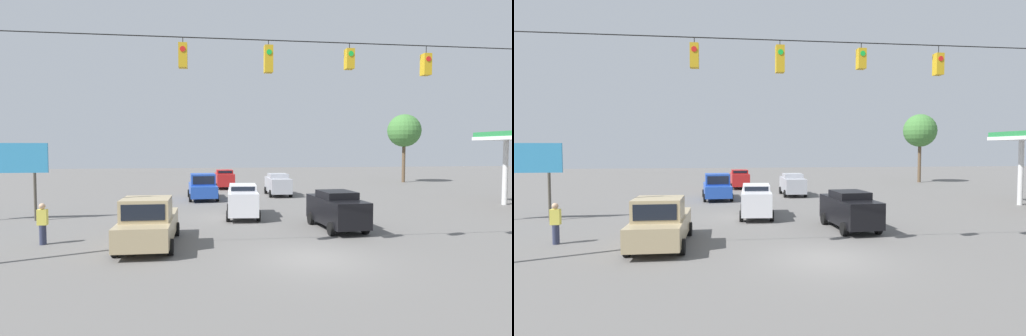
{
  "view_description": "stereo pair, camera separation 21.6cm",
  "coord_description": "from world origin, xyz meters",
  "views": [
    {
      "loc": [
        4.07,
        14.4,
        4.17
      ],
      "look_at": [
        0.51,
        -12.64,
        2.8
      ],
      "focal_mm": 28.0,
      "sensor_mm": 36.0,
      "label": 1
    },
    {
      "loc": [
        3.85,
        14.43,
        4.17
      ],
      "look_at": [
        0.51,
        -12.64,
        2.8
      ],
      "focal_mm": 28.0,
      "sensor_mm": 36.0,
      "label": 2
    }
  ],
  "objects": [
    {
      "name": "pickup_truck_blue_withflow_far",
      "position": [
        4.17,
        -18.15,
        0.98
      ],
      "size": [
        2.55,
        5.24,
        2.12
      ],
      "color": "#234CB2",
      "rests_on": "ground_plane"
    },
    {
      "name": "roadside_billboard",
      "position": [
        15.39,
        -9.79,
        3.33
      ],
      "size": [
        4.96,
        0.16,
        4.45
      ],
      "color": "#4C473D",
      "rests_on": "ground_plane"
    },
    {
      "name": "traffic_cone_third",
      "position": [
        7.34,
        -7.73,
        0.29
      ],
      "size": [
        0.4,
        0.4,
        0.57
      ],
      "primitive_type": "cone",
      "color": "orange",
      "rests_on": "ground_plane"
    },
    {
      "name": "sedan_silver_oncoming_deep",
      "position": [
        -2.4,
        -20.03,
        1.0
      ],
      "size": [
        2.0,
        4.41,
        1.92
      ],
      "color": "#A8AAB2",
      "rests_on": "ground_plane"
    },
    {
      "name": "sedan_white_withflow_mid",
      "position": [
        1.75,
        -9.36,
        1.04
      ],
      "size": [
        2.19,
        4.47,
        1.99
      ],
      "color": "silver",
      "rests_on": "ground_plane"
    },
    {
      "name": "tree_horizon_left",
      "position": [
        -20.14,
        -31.45,
        6.25
      ],
      "size": [
        3.95,
        3.95,
        8.27
      ],
      "color": "brown",
      "rests_on": "ground_plane"
    },
    {
      "name": "sedan_black_crossing_near",
      "position": [
        -2.7,
        -5.26,
        1.02
      ],
      "size": [
        2.23,
        4.53,
        1.96
      ],
      "color": "black",
      "rests_on": "ground_plane"
    },
    {
      "name": "sedan_red_withflow_deep",
      "position": [
        1.94,
        -26.72,
        1.0
      ],
      "size": [
        2.1,
        3.89,
        1.93
      ],
      "color": "red",
      "rests_on": "ground_plane"
    },
    {
      "name": "ground_plane",
      "position": [
        0.0,
        0.0,
        0.0
      ],
      "size": [
        140.0,
        140.0,
        0.0
      ],
      "primitive_type": "plane",
      "color": "#605E5B"
    },
    {
      "name": "pickup_truck_tan_parked_shoulder",
      "position": [
        6.4,
        -2.82,
        0.98
      ],
      "size": [
        2.33,
        5.36,
        2.12
      ],
      "color": "tan",
      "rests_on": "ground_plane"
    },
    {
      "name": "traffic_cone_second",
      "position": [
        7.12,
        -5.65,
        0.29
      ],
      "size": [
        0.4,
        0.4,
        0.57
      ],
      "primitive_type": "cone",
      "color": "orange",
      "rests_on": "ground_plane"
    },
    {
      "name": "traffic_cone_nearest",
      "position": [
        7.26,
        -3.79,
        0.29
      ],
      "size": [
        0.4,
        0.4,
        0.57
      ],
      "primitive_type": "cone",
      "color": "orange",
      "rests_on": "ground_plane"
    },
    {
      "name": "overhead_signal_span",
      "position": [
        0.06,
        -0.73,
        5.65
      ],
      "size": [
        24.09,
        0.38,
        8.74
      ],
      "color": "#4C473D",
      "rests_on": "ground_plane"
    },
    {
      "name": "pedestrian",
      "position": [
        10.97,
        -3.69,
        0.91
      ],
      "size": [
        0.4,
        0.28,
        1.8
      ],
      "color": "#2D334C",
      "rests_on": "ground_plane"
    },
    {
      "name": "traffic_cone_fourth",
      "position": [
        7.23,
        -9.89,
        0.29
      ],
      "size": [
        0.4,
        0.4,
        0.57
      ],
      "primitive_type": "cone",
      "color": "orange",
      "rests_on": "ground_plane"
    }
  ]
}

